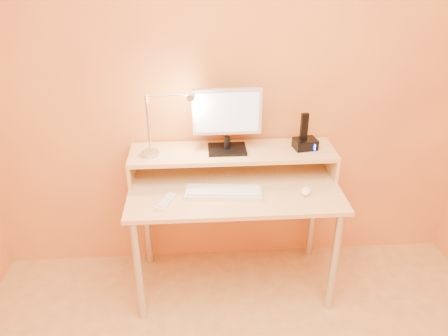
{
  "coord_description": "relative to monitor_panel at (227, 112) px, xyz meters",
  "views": [
    {
      "loc": [
        -0.2,
        -0.98,
        2.0
      ],
      "look_at": [
        -0.06,
        1.13,
        0.87
      ],
      "focal_mm": 35.39,
      "sensor_mm": 36.0,
      "label": 1
    }
  ],
  "objects": [
    {
      "name": "lamp_base",
      "position": [
        -0.44,
        -0.04,
        -0.23
      ],
      "size": [
        0.1,
        0.1,
        0.02
      ],
      "primitive_type": "cylinder",
      "color": "silver",
      "rests_on": "desk_shelf"
    },
    {
      "name": "phone_led",
      "position": [
        0.5,
        -0.06,
        -0.21
      ],
      "size": [
        0.01,
        0.0,
        0.04
      ],
      "primitive_type": "cube",
      "color": "#1A66FD",
      "rests_on": "phone_dock"
    },
    {
      "name": "mouse",
      "position": [
        0.42,
        -0.25,
        -0.38
      ],
      "size": [
        0.08,
        0.11,
        0.03
      ],
      "primitive_type": "ellipsoid",
      "rotation": [
        0.0,
        0.0,
        -0.37
      ],
      "color": "white",
      "rests_on": "desk_lower"
    },
    {
      "name": "desk_lower",
      "position": [
        0.03,
        -0.16,
        -0.41
      ],
      "size": [
        1.2,
        0.6,
        0.02
      ],
      "primitive_type": "cube",
      "color": "#E3C57D",
      "rests_on": "floor"
    },
    {
      "name": "wall_back",
      "position": [
        0.03,
        0.16,
        0.13
      ],
      "size": [
        3.0,
        0.04,
        2.5
      ],
      "primitive_type": "cube",
      "color": "gold",
      "rests_on": "floor"
    },
    {
      "name": "lamp_head",
      "position": [
        -0.2,
        -0.04,
        0.1
      ],
      "size": [
        0.04,
        0.04,
        0.03
      ],
      "primitive_type": "cylinder",
      "color": "silver",
      "rests_on": "lamp_arm"
    },
    {
      "name": "shelf_riser_left",
      "position": [
        -0.56,
        -0.01,
        -0.33
      ],
      "size": [
        0.02,
        0.3,
        0.14
      ],
      "primitive_type": "cube",
      "color": "#E3C57D",
      "rests_on": "desk_lower"
    },
    {
      "name": "desk_shelf",
      "position": [
        0.03,
        -0.01,
        -0.25
      ],
      "size": [
        1.2,
        0.3,
        0.02
      ],
      "primitive_type": "cube",
      "color": "#E3C57D",
      "rests_on": "desk_lower"
    },
    {
      "name": "lamp_bulb",
      "position": [
        -0.2,
        -0.04,
        0.09
      ],
      "size": [
        0.03,
        0.03,
        0.0
      ],
      "primitive_type": "cylinder",
      "color": "#FFEAC6",
      "rests_on": "lamp_head"
    },
    {
      "name": "monitor_panel",
      "position": [
        0.0,
        0.0,
        0.0
      ],
      "size": [
        0.39,
        0.04,
        0.26
      ],
      "primitive_type": "cube",
      "rotation": [
        0.0,
        0.0,
        0.0
      ],
      "color": "silver",
      "rests_on": "monitor_neck"
    },
    {
      "name": "desk_leg_bl",
      "position": [
        -0.52,
        0.09,
        -0.77
      ],
      "size": [
        0.04,
        0.04,
        0.69
      ],
      "primitive_type": "cylinder",
      "color": "silver",
      "rests_on": "floor"
    },
    {
      "name": "lamp_arm",
      "position": [
        -0.32,
        -0.04,
        0.12
      ],
      "size": [
        0.24,
        0.01,
        0.01
      ],
      "primitive_type": "cylinder",
      "rotation": [
        0.0,
        1.57,
        0.0
      ],
      "color": "silver",
      "rests_on": "lamp_post"
    },
    {
      "name": "monitor_screen",
      "position": [
        0.0,
        -0.02,
        0.0
      ],
      "size": [
        0.35,
        0.0,
        0.23
      ],
      "primitive_type": "cube",
      "rotation": [
        0.0,
        0.0,
        0.0
      ],
      "color": "silver",
      "rests_on": "monitor_panel"
    },
    {
      "name": "shelf_riser_right",
      "position": [
        0.62,
        -0.01,
        -0.33
      ],
      "size": [
        0.02,
        0.3,
        0.14
      ],
      "primitive_type": "cube",
      "color": "#E3C57D",
      "rests_on": "desk_lower"
    },
    {
      "name": "desk_leg_br",
      "position": [
        0.58,
        0.09,
        -0.77
      ],
      "size": [
        0.04,
        0.04,
        0.69
      ],
      "primitive_type": "cylinder",
      "color": "silver",
      "rests_on": "floor"
    },
    {
      "name": "lamp_post",
      "position": [
        -0.44,
        -0.04,
        -0.05
      ],
      "size": [
        0.01,
        0.01,
        0.33
      ],
      "primitive_type": "cylinder",
      "color": "silver",
      "rests_on": "lamp_base"
    },
    {
      "name": "remote_control",
      "position": [
        -0.35,
        -0.3,
        -0.39
      ],
      "size": [
        0.11,
        0.17,
        0.02
      ],
      "primitive_type": "cube",
      "rotation": [
        0.0,
        0.0,
        -0.41
      ],
      "color": "white",
      "rests_on": "desk_lower"
    },
    {
      "name": "keyboard",
      "position": [
        -0.04,
        -0.23,
        -0.39
      ],
      "size": [
        0.43,
        0.17,
        0.02
      ],
      "primitive_type": "cube",
      "rotation": [
        0.0,
        0.0,
        -0.09
      ],
      "color": "white",
      "rests_on": "desk_lower"
    },
    {
      "name": "desk_leg_fr",
      "position": [
        0.58,
        -0.41,
        -0.77
      ],
      "size": [
        0.04,
        0.04,
        0.69
      ],
      "primitive_type": "cylinder",
      "color": "silver",
      "rests_on": "floor"
    },
    {
      "name": "desk_leg_fl",
      "position": [
        -0.52,
        -0.41,
        -0.77
      ],
      "size": [
        0.04,
        0.04,
        0.69
      ],
      "primitive_type": "cylinder",
      "color": "silver",
      "rests_on": "floor"
    },
    {
      "name": "monitor_neck",
      "position": [
        -0.0,
        -0.01,
        -0.19
      ],
      "size": [
        0.04,
        0.04,
        0.07
      ],
      "primitive_type": "cylinder",
      "color": "black",
      "rests_on": "monitor_foot"
    },
    {
      "name": "phone_dock",
      "position": [
        0.46,
        -0.01,
        -0.21
      ],
      "size": [
        0.14,
        0.12,
        0.06
      ],
      "primitive_type": "cube",
      "rotation": [
        0.0,
        0.0,
        0.16
      ],
      "color": "black",
      "rests_on": "desk_shelf"
    },
    {
      "name": "phone_handset",
      "position": [
        0.44,
        -0.01,
        -0.1
      ],
      "size": [
        0.04,
        0.03,
        0.16
      ],
      "primitive_type": "cube",
      "rotation": [
        0.0,
        0.0,
        0.16
      ],
      "color": "black",
      "rests_on": "phone_dock"
    },
    {
      "name": "monitor_back",
      "position": [
        0.0,
        0.02,
        0.0
      ],
      "size": [
        0.35,
        0.01,
        0.22
      ],
      "primitive_type": "cube",
      "rotation": [
        0.0,
        0.0,
        0.0
      ],
      "color": "black",
      "rests_on": "monitor_panel"
    },
    {
      "name": "monitor_foot",
      "position": [
        -0.0,
        -0.01,
        -0.23
      ],
      "size": [
        0.22,
        0.16,
        0.02
      ],
      "primitive_type": "cube",
      "color": "black",
      "rests_on": "desk_shelf"
    }
  ]
}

